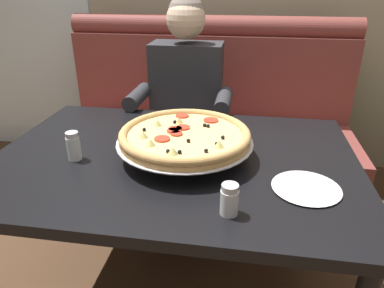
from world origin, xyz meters
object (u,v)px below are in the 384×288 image
booth_bench (204,136)px  patio_chair (70,71)px  pizza (185,136)px  plate_near_left (306,186)px  dining_table (174,173)px  shaker_pepper_flakes (229,202)px  shaker_oregano (74,148)px  diner_main (184,103)px

booth_bench → patio_chair: booth_bench is taller
pizza → plate_near_left: size_ratio=2.31×
dining_table → shaker_pepper_flakes: shaker_pepper_flakes is taller
booth_bench → dining_table: booth_bench is taller
booth_bench → dining_table: 0.98m
shaker_oregano → patio_chair: bearing=117.7°
diner_main → shaker_oregano: 0.82m
plate_near_left → shaker_oregano: bearing=174.5°
dining_table → plate_near_left: size_ratio=6.25×
pizza → shaker_pepper_flakes: (0.19, -0.33, -0.04)m
booth_bench → diner_main: size_ratio=1.47×
shaker_pepper_flakes → patio_chair: bearing=125.8°
diner_main → patio_chair: diner_main is taller
shaker_oregano → shaker_pepper_flakes: bearing=-22.8°
booth_bench → dining_table: (0.00, -0.95, 0.25)m
diner_main → plate_near_left: (0.55, -0.85, 0.03)m
booth_bench → pizza: (0.04, -0.95, 0.41)m
booth_bench → plate_near_left: size_ratio=8.53×
shaker_oregano → patio_chair: (-1.10, 2.10, -0.25)m
diner_main → shaker_pepper_flakes: size_ratio=13.39×
pizza → shaker_pepper_flakes: pizza is taller
dining_table → patio_chair: bearing=126.0°
dining_table → diner_main: bearing=97.3°
booth_bench → diner_main: diner_main is taller
shaker_pepper_flakes → patio_chair: 2.90m
pizza → shaker_pepper_flakes: bearing=-60.6°
diner_main → shaker_pepper_flakes: (0.32, -1.02, 0.06)m
pizza → patio_chair: size_ratio=0.59×
plate_near_left → booth_bench: bearing=112.7°
dining_table → patio_chair: patio_chair is taller
plate_near_left → patio_chair: bearing=131.5°
booth_bench → diner_main: bearing=-108.3°
shaker_pepper_flakes → diner_main: bearing=107.3°
shaker_oregano → patio_chair: 2.38m
shaker_oregano → dining_table: bearing=13.7°
diner_main → booth_bench: bearing=71.7°
pizza → diner_main: bearing=100.7°
diner_main → patio_chair: size_ratio=1.48×
shaker_pepper_flakes → plate_near_left: bearing=35.6°
patio_chair → shaker_pepper_flakes: bearing=-54.2°
booth_bench → pizza: 1.04m
booth_bench → plate_near_left: bearing=-67.3°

